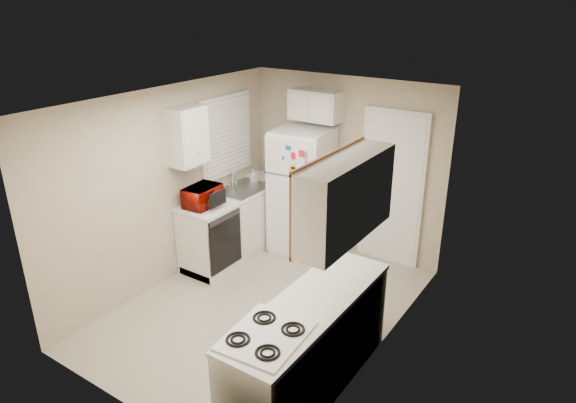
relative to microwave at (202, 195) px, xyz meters
The scene contains 19 objects.
floor 1.58m from the microwave, 14.66° to the right, with size 3.80×3.80×0.00m, color beige.
ceiling 1.80m from the microwave, 14.66° to the right, with size 3.80×3.80×0.00m, color white.
wall_left 0.42m from the microwave, 130.44° to the right, with size 3.80×3.80×0.00m, color #BBAB8F.
wall_right 2.57m from the microwave, ahead, with size 3.80×3.80×0.00m, color #BBAB8F.
wall_back 1.97m from the microwave, 54.43° to the left, with size 2.80×2.80×0.00m, color #BBAB8F.
wall_front 2.48m from the microwave, 62.50° to the right, with size 2.80×2.80×0.00m, color #BBAB8F.
left_counter 0.85m from the microwave, 85.73° to the left, with size 0.60×1.80×0.90m, color silver.
dishwasher 0.65m from the microwave, ahead, with size 0.03×0.58×0.72m, color black.
sink 0.78m from the microwave, 86.58° to the left, with size 0.54×0.74×0.16m, color gray.
microwave is the anchor object (origin of this frame).
soap_bottle 1.06m from the microwave, 90.28° to the left, with size 0.08×0.09×0.19m, color silver.
window_blinds 0.96m from the microwave, 106.00° to the left, with size 0.10×0.98×1.08m, color silver.
upper_cabinet_left 0.76m from the microwave, 142.95° to the right, with size 0.30×0.45×0.70m, color silver.
refrigerator 1.41m from the microwave, 59.18° to the left, with size 0.71×0.69×1.72m, color white.
cabinet_over_fridge 1.89m from the microwave, 62.82° to the left, with size 0.70×0.30×0.40m, color silver.
interior_door 2.42m from the microwave, 40.23° to the left, with size 0.86×0.06×2.08m, color white.
right_counter 2.57m from the microwave, 26.09° to the right, with size 0.60×2.00×0.90m, color silver.
stove 2.85m from the microwave, 37.49° to the right, with size 0.56×0.69×0.84m, color white.
upper_cabinet_right 2.63m from the microwave, 18.46° to the right, with size 0.30×1.20×0.70m, color silver.
Camera 1 is at (3.03, -4.03, 3.38)m, focal length 32.00 mm.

